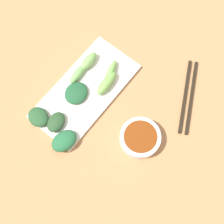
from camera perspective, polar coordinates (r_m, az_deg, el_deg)
The scene contains 12 objects.
tabletop at distance 0.98m, azimuth -0.20°, elevation -1.15°, with size 2.10×2.10×0.02m, color #9F7449.
sauce_bowl at distance 0.94m, azimuth 4.83°, elevation -4.29°, with size 0.11×0.11×0.04m.
serving_plate at distance 1.00m, azimuth -4.56°, elevation 3.47°, with size 0.16×0.33×0.01m, color silver.
broccoli_stalk_0 at distance 1.01m, azimuth -3.95°, elevation 8.56°, with size 0.03×0.07×0.03m, color #71A456.
broccoli_stalk_1 at distance 1.00m, azimuth -0.30°, elevation 6.64°, with size 0.02×0.09×0.03m, color #73B951.
broccoli_leafy_2 at distance 0.98m, azimuth -6.06°, elevation 3.21°, with size 0.06×0.07×0.02m, color #1C4E2C.
broccoli_leafy_3 at distance 0.96m, azimuth -9.41°, elevation -1.69°, with size 0.05×0.06×0.02m, color #244526.
broccoli_leafy_4 at distance 0.94m, azimuth -8.09°, elevation -4.83°, with size 0.05×0.07×0.03m, color #205C35.
broccoli_leafy_5 at distance 0.97m, azimuth -12.33°, elevation -0.83°, with size 0.06×0.05×0.02m, color #234C28.
broccoli_stalk_6 at distance 1.00m, azimuth -5.82°, elevation 6.40°, with size 0.02×0.07×0.02m, color #6AA254.
broccoli_stalk_7 at distance 0.98m, azimuth -0.88°, elevation 4.87°, with size 0.03×0.08×0.03m, color #6EA64B.
chopsticks at distance 1.02m, azimuth 12.73°, elevation 2.56°, with size 0.13×0.22×0.01m.
Camera 1 is at (-0.18, 0.22, 0.95)m, focal length 54.16 mm.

